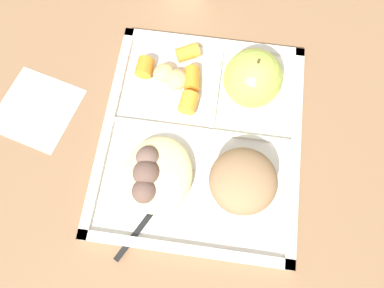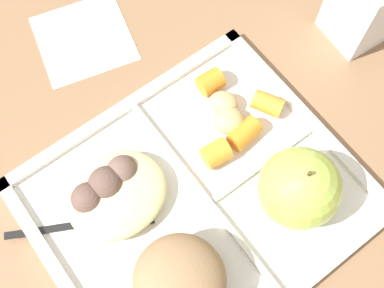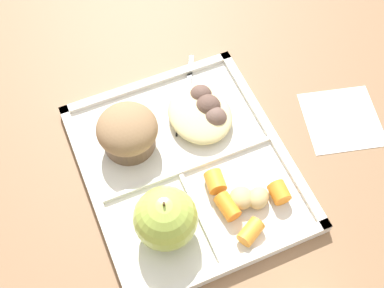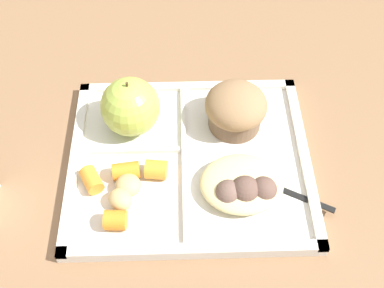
{
  "view_description": "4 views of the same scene",
  "coord_description": "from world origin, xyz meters",
  "views": [
    {
      "loc": [
        0.18,
        0.01,
        0.5
      ],
      "look_at": [
        0.03,
        -0.01,
        0.06
      ],
      "focal_mm": 32.99,
      "sensor_mm": 36.0,
      "label": 1
    },
    {
      "loc": [
        0.09,
        0.11,
        0.52
      ],
      "look_at": [
        -0.03,
        -0.04,
        0.05
      ],
      "focal_mm": 44.9,
      "sensor_mm": 36.0,
      "label": 2
    },
    {
      "loc": [
        -0.34,
        0.13,
        0.69
      ],
      "look_at": [
        0.01,
        -0.01,
        0.05
      ],
      "focal_mm": 48.71,
      "sensor_mm": 36.0,
      "label": 3
    },
    {
      "loc": [
        -0.01,
        -0.4,
        0.57
      ],
      "look_at": [
        0.0,
        0.0,
        0.04
      ],
      "focal_mm": 45.51,
      "sensor_mm": 36.0,
      "label": 4
    }
  ],
  "objects": [
    {
      "name": "meatball_front",
      "position": [
        0.05,
        -0.07,
        0.03
      ],
      "size": [
        0.04,
        0.04,
        0.04
      ],
      "primitive_type": "sphere",
      "color": "brown",
      "rests_on": "lunch_tray"
    },
    {
      "name": "green_apple",
      "position": [
        -0.08,
        0.06,
        0.05
      ],
      "size": [
        0.09,
        0.09,
        0.09
      ],
      "color": "#A8C14C",
      "rests_on": "lunch_tray"
    },
    {
      "name": "meatball_back",
      "position": [
        0.1,
        -0.06,
        0.03
      ],
      "size": [
        0.04,
        0.04,
        0.04
      ],
      "primitive_type": "sphere",
      "color": "brown",
      "rests_on": "lunch_tray"
    },
    {
      "name": "carrot_slice_small",
      "position": [
        -0.09,
        -0.03,
        0.02
      ],
      "size": [
        0.04,
        0.03,
        0.02
      ],
      "primitive_type": "cylinder",
      "rotation": [
        0.0,
        1.57,
        0.13
      ],
      "color": "orange",
      "rests_on": "lunch_tray"
    },
    {
      "name": "paper_napkin",
      "position": [
        -0.01,
        -0.26,
        0.0
      ],
      "size": [
        0.14,
        0.14,
        0.0
      ],
      "primitive_type": "cube",
      "rotation": [
        0.0,
        0.0,
        -0.25
      ],
      "color": "white",
      "rests_on": "ground"
    },
    {
      "name": "carrot_slice_large",
      "position": [
        -0.1,
        -0.1,
        0.02
      ],
      "size": [
        0.03,
        0.03,
        0.03
      ],
      "primitive_type": "cylinder",
      "rotation": [
        0.0,
        1.57,
        3.09
      ],
      "color": "orange",
      "rests_on": "lunch_tray"
    },
    {
      "name": "bran_muffin",
      "position": [
        0.07,
        0.06,
        0.05
      ],
      "size": [
        0.09,
        0.09,
        0.07
      ],
      "color": "brown",
      "rests_on": "lunch_tray"
    },
    {
      "name": "ground",
      "position": [
        0.0,
        0.0,
        0.0
      ],
      "size": [
        6.0,
        6.0,
        0.0
      ],
      "primitive_type": "plane",
      "color": "#846042"
    },
    {
      "name": "plastic_fork",
      "position": [
        0.1,
        -0.04,
        0.01
      ],
      "size": [
        0.15,
        0.09,
        0.0
      ],
      "color": "black",
      "rests_on": "lunch_tray"
    },
    {
      "name": "potato_chunk_wedge",
      "position": [
        -0.08,
        -0.05,
        0.02
      ],
      "size": [
        0.05,
        0.05,
        0.02
      ],
      "primitive_type": "ellipsoid",
      "rotation": [
        0.0,
        0.0,
        5.73
      ],
      "color": "tan",
      "rests_on": "lunch_tray"
    },
    {
      "name": "carrot_slice_back",
      "position": [
        -0.13,
        -0.04,
        0.02
      ],
      "size": [
        0.04,
        0.04,
        0.02
      ],
      "primitive_type": "cylinder",
      "rotation": [
        0.0,
        1.57,
        5.2
      ],
      "color": "orange",
      "rests_on": "lunch_tray"
    },
    {
      "name": "lunch_tray",
      "position": [
        -0.0,
        0.0,
        0.01
      ],
      "size": [
        0.34,
        0.29,
        0.02
      ],
      "color": "silver",
      "rests_on": "ground"
    },
    {
      "name": "meatball_center",
      "position": [
        0.07,
        -0.07,
        0.03
      ],
      "size": [
        0.04,
        0.04,
        0.04
      ],
      "primitive_type": "sphere",
      "color": "brown",
      "rests_on": "lunch_tray"
    },
    {
      "name": "potato_chunk_corner",
      "position": [
        -0.09,
        -0.07,
        0.02
      ],
      "size": [
        0.04,
        0.05,
        0.02
      ],
      "primitive_type": "ellipsoid",
      "rotation": [
        0.0,
        0.0,
        2.26
      ],
      "color": "tan",
      "rests_on": "lunch_tray"
    },
    {
      "name": "carrot_slice_center",
      "position": [
        -0.05,
        -0.02,
        0.02
      ],
      "size": [
        0.03,
        0.03,
        0.03
      ],
      "primitive_type": "cylinder",
      "rotation": [
        0.0,
        1.57,
        6.17
      ],
      "color": "orange",
      "rests_on": "lunch_tray"
    },
    {
      "name": "egg_noodle_pile",
      "position": [
        0.07,
        -0.05,
        0.03
      ],
      "size": [
        0.11,
        0.1,
        0.03
      ],
      "primitive_type": "ellipsoid",
      "color": "beige",
      "rests_on": "lunch_tray"
    }
  ]
}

